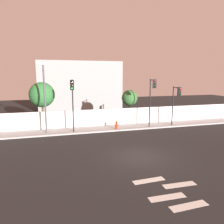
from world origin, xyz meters
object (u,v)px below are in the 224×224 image
at_px(street_lamp_curbside, 44,93).
at_px(fire_hydrant, 116,125).
at_px(traffic_light_center, 152,93).
at_px(roadside_tree_leftmost, 42,95).
at_px(traffic_light_right, 176,97).
at_px(roadside_tree_midleft, 130,98).
at_px(traffic_light_left, 72,95).

height_order(street_lamp_curbside, fire_hydrant, street_lamp_curbside).
distance_m(traffic_light_center, roadside_tree_leftmost, 11.65).
height_order(traffic_light_right, roadside_tree_leftmost, roadside_tree_leftmost).
distance_m(roadside_tree_leftmost, roadside_tree_midleft, 9.96).
distance_m(traffic_light_left, traffic_light_center, 8.14).
xyz_separation_m(traffic_light_left, traffic_light_right, (10.93, 0.09, -0.55)).
xyz_separation_m(traffic_light_right, roadside_tree_leftmost, (-13.81, 3.88, 0.28)).
height_order(street_lamp_curbside, roadside_tree_midleft, street_lamp_curbside).
bearing_deg(traffic_light_left, roadside_tree_midleft, 29.32).
height_order(traffic_light_center, roadside_tree_midleft, traffic_light_center).
bearing_deg(traffic_light_left, roadside_tree_leftmost, 125.89).
height_order(traffic_light_right, street_lamp_curbside, street_lamp_curbside).
relative_size(traffic_light_left, traffic_light_right, 1.19).
xyz_separation_m(fire_hydrant, roadside_tree_midleft, (2.61, 3.27, 2.36)).
relative_size(traffic_light_right, roadside_tree_leftmost, 0.87).
bearing_deg(roadside_tree_leftmost, traffic_light_center, -19.15).
bearing_deg(traffic_light_left, fire_hydrant, 8.85).
xyz_separation_m(traffic_light_right, roadside_tree_midleft, (-3.87, 3.88, -0.34)).
bearing_deg(traffic_light_left, street_lamp_curbside, 163.78).
distance_m(traffic_light_left, fire_hydrant, 5.56).
relative_size(traffic_light_center, fire_hydrant, 6.09).
bearing_deg(roadside_tree_leftmost, traffic_light_left, -54.11).
bearing_deg(traffic_light_right, roadside_tree_leftmost, 164.31).
relative_size(traffic_light_center, roadside_tree_midleft, 1.30).
distance_m(traffic_light_right, roadside_tree_midleft, 5.49).
height_order(traffic_light_left, street_lamp_curbside, street_lamp_curbside).
relative_size(street_lamp_curbside, fire_hydrant, 7.86).
relative_size(traffic_light_right, fire_hydrant, 5.12).
bearing_deg(traffic_light_right, roadside_tree_midleft, 134.91).
bearing_deg(traffic_light_right, traffic_light_left, -179.53).
bearing_deg(street_lamp_curbside, fire_hydrant, -0.21).
bearing_deg(street_lamp_curbside, roadside_tree_midleft, 18.81).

